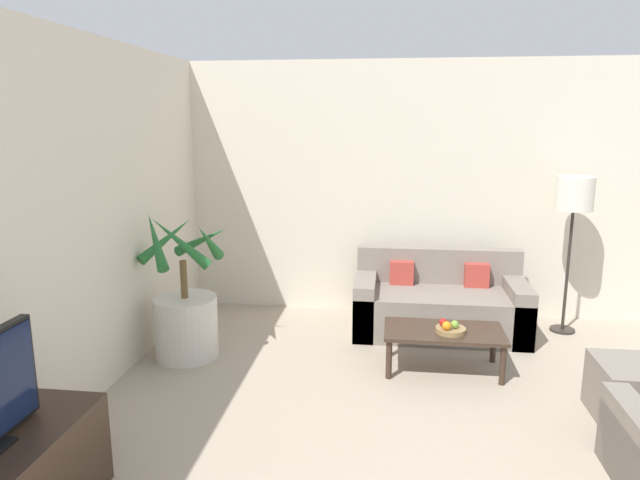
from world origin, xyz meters
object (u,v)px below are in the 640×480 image
object	(u,v)px
coffee_table	(444,335)
apple_green	(455,324)
apple_red	(443,322)
ottoman	(638,393)
sofa_loveseat	(439,305)
fruit_bowl	(451,330)
floor_lamp	(574,200)
potted_palm	(186,315)
orange_fruit	(447,326)

from	to	relation	value
coffee_table	apple_green	world-z (taller)	apple_green
apple_red	ottoman	distance (m)	1.47
sofa_loveseat	fruit_bowl	distance (m)	0.98
floor_lamp	apple_red	distance (m)	1.92
floor_lamp	coffee_table	xyz separation A→B (m)	(-1.28, -1.08, -1.02)
potted_palm	apple_green	xyz separation A→B (m)	(2.33, -0.07, 0.04)
potted_palm	floor_lamp	size ratio (longest dim) A/B	0.86
apple_red	apple_green	xyz separation A→B (m)	(0.09, -0.04, 0.00)
fruit_bowl	potted_palm	bearing A→B (deg)	178.55
coffee_table	apple_red	xyz separation A→B (m)	(-0.01, -0.02, 0.12)
potted_palm	coffee_table	world-z (taller)	potted_palm
coffee_table	fruit_bowl	xyz separation A→B (m)	(0.05, -0.06, 0.07)
potted_palm	orange_fruit	xyz separation A→B (m)	(2.26, -0.12, 0.04)
floor_lamp	fruit_bowl	size ratio (longest dim) A/B	6.28
fruit_bowl	apple_red	size ratio (longest dim) A/B	3.74
apple_green	ottoman	size ratio (longest dim) A/B	0.12
sofa_loveseat	ottoman	xyz separation A→B (m)	(1.25, -1.59, -0.07)
floor_lamp	sofa_loveseat	bearing A→B (deg)	-172.38
potted_palm	ottoman	xyz separation A→B (m)	(3.54, -0.68, -0.18)
fruit_bowl	ottoman	distance (m)	1.39
sofa_loveseat	coffee_table	bearing A→B (deg)	-92.01
floor_lamp	orange_fruit	distance (m)	1.96
fruit_bowl	floor_lamp	bearing A→B (deg)	42.82
fruit_bowl	apple_red	world-z (taller)	apple_red
sofa_loveseat	floor_lamp	bearing A→B (deg)	7.62
potted_palm	sofa_loveseat	size ratio (longest dim) A/B	0.80
apple_red	sofa_loveseat	bearing A→B (deg)	87.35
ottoman	coffee_table	bearing A→B (deg)	152.10
fruit_bowl	orange_fruit	bearing A→B (deg)	-124.13
orange_fruit	ottoman	bearing A→B (deg)	-23.86
apple_red	apple_green	size ratio (longest dim) A/B	0.99
apple_green	sofa_loveseat	bearing A→B (deg)	92.74
orange_fruit	potted_palm	bearing A→B (deg)	177.03
apple_red	apple_green	world-z (taller)	same
floor_lamp	apple_green	size ratio (longest dim) A/B	23.23
coffee_table	fruit_bowl	bearing A→B (deg)	-49.38
coffee_table	apple_red	bearing A→B (deg)	-115.24
fruit_bowl	apple_green	distance (m)	0.06
apple_red	orange_fruit	xyz separation A→B (m)	(0.02, -0.09, 0.00)
sofa_loveseat	apple_red	world-z (taller)	sofa_loveseat
apple_green	orange_fruit	xyz separation A→B (m)	(-0.07, -0.05, 0.00)
apple_red	floor_lamp	bearing A→B (deg)	40.64
coffee_table	ottoman	world-z (taller)	ottoman
potted_palm	ottoman	size ratio (longest dim) A/B	2.35
ottoman	sofa_loveseat	bearing A→B (deg)	128.16
fruit_bowl	apple_red	bearing A→B (deg)	151.67
sofa_loveseat	orange_fruit	size ratio (longest dim) A/B	22.58
ottoman	fruit_bowl	bearing A→B (deg)	153.23
floor_lamp	apple_green	world-z (taller)	floor_lamp
sofa_loveseat	apple_green	distance (m)	0.99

